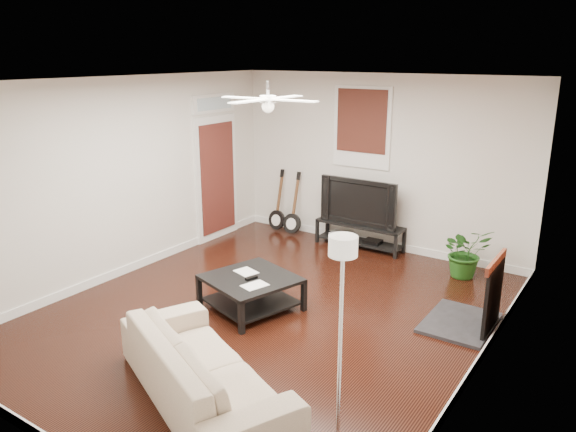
{
  "coord_description": "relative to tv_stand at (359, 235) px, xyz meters",
  "views": [
    {
      "loc": [
        3.66,
        -5.06,
        3.09
      ],
      "look_at": [
        0.0,
        0.4,
        1.15
      ],
      "focal_mm": 34.49,
      "sensor_mm": 36.0,
      "label": 1
    }
  ],
  "objects": [
    {
      "name": "potted_plant",
      "position": [
        1.82,
        -0.29,
        0.17
      ],
      "size": [
        0.89,
        0.88,
        0.75
      ],
      "primitive_type": "imported",
      "rotation": [
        0.0,
        0.0,
        0.74
      ],
      "color": "#1E5317",
      "rests_on": "floor"
    },
    {
      "name": "guitar_right",
      "position": [
        -1.29,
        -0.06,
        0.35
      ],
      "size": [
        0.35,
        0.25,
        1.12
      ],
      "primitive_type": null,
      "rotation": [
        0.0,
        0.0,
        -0.01
      ],
      "color": "black",
      "rests_on": "floor"
    },
    {
      "name": "floor_lamp",
      "position": [
        2.06,
        -4.48,
        0.71
      ],
      "size": [
        0.4,
        0.4,
        1.84
      ],
      "primitive_type": null,
      "rotation": [
        0.0,
        0.0,
        -0.43
      ],
      "color": "silver",
      "rests_on": "floor"
    },
    {
      "name": "sofa",
      "position": [
        0.71,
        -4.58,
        0.12
      ],
      "size": [
        2.41,
        1.74,
        0.66
      ],
      "primitive_type": "imported",
      "rotation": [
        0.0,
        0.0,
        2.71
      ],
      "color": "tan",
      "rests_on": "floor"
    },
    {
      "name": "brick_accent",
      "position": [
        2.66,
        -1.78,
        1.19
      ],
      "size": [
        0.02,
        2.2,
        2.8
      ],
      "primitive_type": "cube",
      "color": "brown",
      "rests_on": "floor"
    },
    {
      "name": "tv",
      "position": [
        0.0,
        0.02,
        0.59
      ],
      "size": [
        1.32,
        0.17,
        0.76
      ],
      "primitive_type": "imported",
      "color": "black",
      "rests_on": "tv_stand"
    },
    {
      "name": "room",
      "position": [
        0.17,
        -2.78,
        1.19
      ],
      "size": [
        5.01,
        6.01,
        2.81
      ],
      "color": "black",
      "rests_on": "ground"
    },
    {
      "name": "door_left",
      "position": [
        -2.29,
        -0.88,
        1.04
      ],
      "size": [
        0.08,
        1.0,
        2.5
      ],
      "primitive_type": "cube",
      "color": "white",
      "rests_on": "wall_left"
    },
    {
      "name": "guitar_left",
      "position": [
        -1.64,
        -0.03,
        0.35
      ],
      "size": [
        0.37,
        0.28,
        1.12
      ],
      "primitive_type": null,
      "rotation": [
        0.0,
        0.0,
        -0.11
      ],
      "color": "black",
      "rests_on": "floor"
    },
    {
      "name": "ceiling_fan",
      "position": [
        0.17,
        -2.78,
        2.39
      ],
      "size": [
        1.24,
        1.24,
        0.32
      ],
      "primitive_type": null,
      "color": "white",
      "rests_on": "ceiling"
    },
    {
      "name": "fireplace",
      "position": [
        2.37,
        -1.78,
        0.25
      ],
      "size": [
        0.8,
        1.1,
        0.92
      ],
      "primitive_type": "cube",
      "color": "black",
      "rests_on": "floor"
    },
    {
      "name": "window_back",
      "position": [
        -0.13,
        0.19,
        1.74
      ],
      "size": [
        1.0,
        0.06,
        1.3
      ],
      "primitive_type": "cube",
      "color": "#35180E",
      "rests_on": "wall_back"
    },
    {
      "name": "tv_stand",
      "position": [
        0.0,
        0.0,
        0.0
      ],
      "size": [
        1.47,
        0.39,
        0.41
      ],
      "primitive_type": "cube",
      "color": "black",
      "rests_on": "floor"
    },
    {
      "name": "coffee_table",
      "position": [
        -0.1,
        -2.81,
        0.0
      ],
      "size": [
        1.25,
        1.25,
        0.42
      ],
      "primitive_type": "cube",
      "rotation": [
        0.0,
        0.0,
        -0.3
      ],
      "color": "black",
      "rests_on": "floor"
    }
  ]
}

